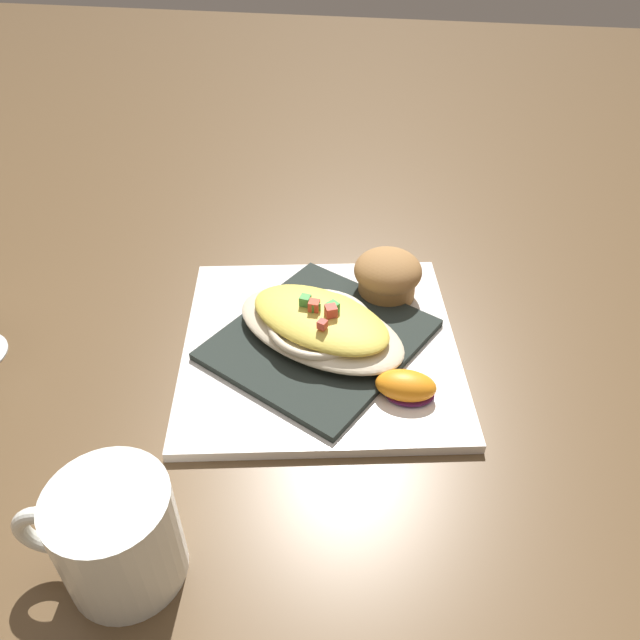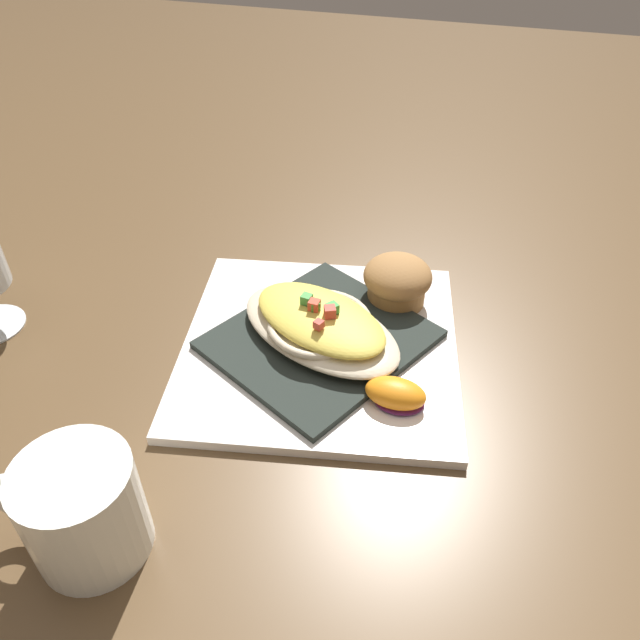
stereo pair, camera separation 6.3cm
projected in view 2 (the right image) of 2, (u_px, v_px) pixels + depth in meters
ground_plane at (320, 349)px, 0.66m from camera, size 2.60×2.60×0.00m
square_plate at (320, 346)px, 0.66m from camera, size 0.33×0.33×0.01m
folded_napkin at (320, 339)px, 0.65m from camera, size 0.26×0.25×0.01m
gratin_dish at (320, 324)px, 0.64m from camera, size 0.18×0.21×0.05m
muffin at (397, 281)px, 0.69m from camera, size 0.08×0.08×0.05m
orange_garnish at (396, 394)px, 0.58m from camera, size 0.04×0.06×0.03m
coffee_mug at (83, 514)px, 0.46m from camera, size 0.09×0.12×0.09m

